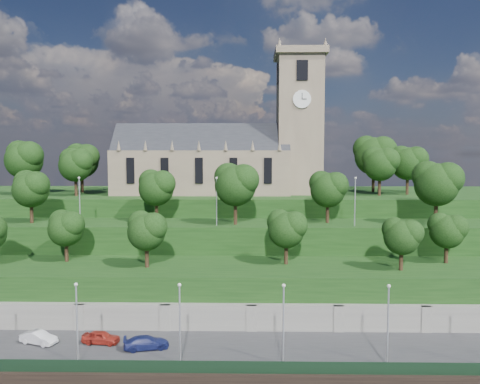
{
  "coord_description": "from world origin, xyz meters",
  "views": [
    {
      "loc": [
        4.6,
        -41.32,
        22.37
      ],
      "look_at": [
        3.33,
        30.0,
        16.58
      ],
      "focal_mm": 35.0,
      "sensor_mm": 36.0,
      "label": 1
    }
  ],
  "objects_px": {
    "church": "(228,153)",
    "car_right": "(146,342)",
    "car_left": "(101,337)",
    "car_middle": "(39,338)"
  },
  "relations": [
    {
      "from": "car_left",
      "to": "church",
      "type": "bearing_deg",
      "value": -10.83
    },
    {
      "from": "church",
      "to": "car_right",
      "type": "bearing_deg",
      "value": -99.73
    },
    {
      "from": "car_middle",
      "to": "car_left",
      "type": "bearing_deg",
      "value": -69.62
    },
    {
      "from": "church",
      "to": "car_right",
      "type": "height_order",
      "value": "church"
    },
    {
      "from": "church",
      "to": "car_middle",
      "type": "relative_size",
      "value": 9.43
    },
    {
      "from": "car_left",
      "to": "car_right",
      "type": "bearing_deg",
      "value": -97.65
    },
    {
      "from": "car_middle",
      "to": "car_right",
      "type": "distance_m",
      "value": 11.93
    },
    {
      "from": "car_right",
      "to": "church",
      "type": "bearing_deg",
      "value": -22.88
    },
    {
      "from": "car_left",
      "to": "car_middle",
      "type": "height_order",
      "value": "car_left"
    },
    {
      "from": "car_left",
      "to": "car_right",
      "type": "height_order",
      "value": "car_left"
    }
  ]
}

